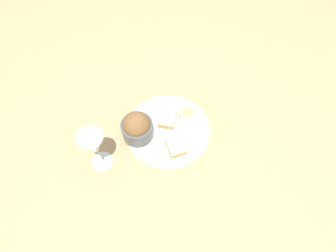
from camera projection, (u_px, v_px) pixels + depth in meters
name	position (u px, v px, depth m)	size (l,w,h in m)	color
ground_plane	(168.00, 131.00, 0.89)	(4.00, 4.00, 0.00)	tan
dinner_plate	(168.00, 130.00, 0.88)	(0.28, 0.28, 0.01)	silver
salad_bowl	(137.00, 127.00, 0.83)	(0.10, 0.10, 0.10)	#4C5156
sauce_ramekin	(187.00, 114.00, 0.88)	(0.06, 0.06, 0.03)	white
cheese_toast_near	(168.00, 117.00, 0.88)	(0.08, 0.06, 0.03)	tan
cheese_toast_far	(176.00, 146.00, 0.83)	(0.09, 0.08, 0.03)	tan
wine_glass	(94.00, 146.00, 0.74)	(0.07, 0.07, 0.16)	silver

